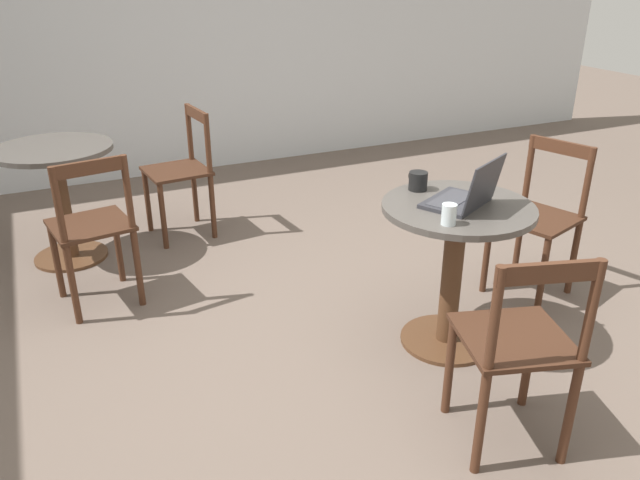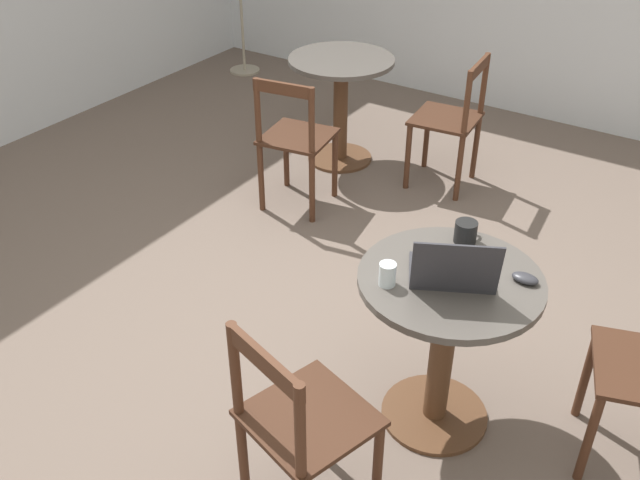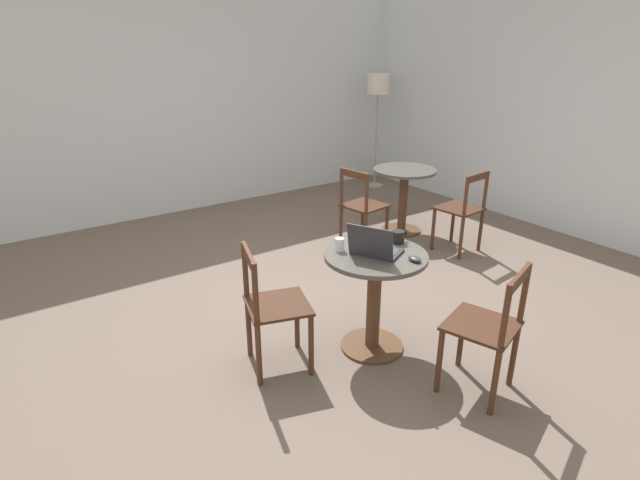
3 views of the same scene
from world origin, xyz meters
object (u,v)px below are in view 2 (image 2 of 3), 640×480
object	(u,v)px
cafe_table_mid	(341,90)
chair_near_left	(300,427)
mouse	(525,278)
chair_mid_left	(295,141)
mug	(466,232)
drinking_glass	(387,274)
cafe_table_near	(445,323)
laptop	(453,270)
chair_mid_front	(451,122)

from	to	relation	value
cafe_table_mid	chair_near_left	bearing A→B (deg)	-150.67
mouse	cafe_table_mid	bearing A→B (deg)	47.60
cafe_table_mid	mouse	distance (m)	2.50
chair_near_left	chair_mid_left	size ratio (longest dim) A/B	1.00
chair_near_left	mug	size ratio (longest dim) A/B	6.73
chair_near_left	drinking_glass	world-z (taller)	chair_near_left
chair_near_left	chair_mid_left	bearing A→B (deg)	35.59
cafe_table_near	mouse	size ratio (longest dim) A/B	7.30
mouse	cafe_table_near	bearing A→B (deg)	117.52
chair_near_left	laptop	xyz separation A→B (m)	(0.67, -0.22, 0.34)
chair_mid_left	cafe_table_near	bearing A→B (deg)	-126.66
cafe_table_mid	chair_near_left	world-z (taller)	chair_near_left
laptop	mug	world-z (taller)	laptop
mug	chair_near_left	bearing A→B (deg)	170.93
chair_near_left	cafe_table_mid	bearing A→B (deg)	29.33
cafe_table_near	chair_near_left	world-z (taller)	chair_near_left
mouse	mug	distance (m)	0.32
cafe_table_mid	chair_near_left	xyz separation A→B (m)	(-2.49, -1.40, -0.07)
chair_mid_left	drinking_glass	size ratio (longest dim) A/B	9.52
cafe_table_near	chair_mid_front	distance (m)	2.06
chair_mid_left	drinking_glass	bearing A→B (deg)	-134.21
mouse	drinking_glass	size ratio (longest dim) A/B	1.11
cafe_table_near	mouse	bearing A→B (deg)	-62.48
cafe_table_near	laptop	distance (m)	0.27
chair_mid_front	laptop	distance (m)	2.11
chair_near_left	drinking_glass	distance (m)	0.62
chair_mid_front	mouse	size ratio (longest dim) A/B	8.54
chair_near_left	mouse	xyz separation A→B (m)	(0.81, -0.44, 0.30)
chair_mid_left	drinking_glass	xyz separation A→B (m)	(-1.28, -1.32, 0.33)
cafe_table_mid	laptop	bearing A→B (deg)	-138.47
mouse	chair_mid_front	bearing A→B (deg)	31.25
cafe_table_mid	cafe_table_near	bearing A→B (deg)	-138.32
chair_mid_front	drinking_glass	size ratio (longest dim) A/B	9.52
cafe_table_mid	chair_mid_front	bearing A→B (deg)	-84.10
drinking_glass	chair_mid_left	bearing A→B (deg)	45.79
chair_mid_left	chair_mid_front	distance (m)	1.02
chair_near_left	chair_mid_left	world-z (taller)	same
cafe_table_mid	chair_mid_front	xyz separation A→B (m)	(0.08, -0.77, -0.07)
laptop	mouse	size ratio (longest dim) A/B	3.95
cafe_table_mid	mug	xyz separation A→B (m)	(-1.55, -1.55, 0.26)
cafe_table_near	laptop	bearing A→B (deg)	-154.15
mouse	drinking_glass	distance (m)	0.51
chair_near_left	chair_mid_front	bearing A→B (deg)	13.69
chair_mid_left	mug	world-z (taller)	chair_mid_left
cafe_table_near	laptop	xyz separation A→B (m)	(-0.02, -0.01, 0.27)
chair_near_left	mug	bearing A→B (deg)	-9.07
cafe_table_near	chair_mid_front	size ratio (longest dim) A/B	0.85
cafe_table_mid	chair_near_left	distance (m)	2.86
laptop	drinking_glass	size ratio (longest dim) A/B	4.40
cafe_table_near	cafe_table_mid	size ratio (longest dim) A/B	1.00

